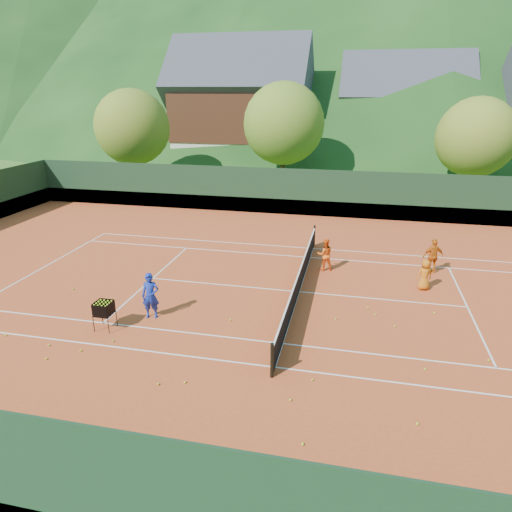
% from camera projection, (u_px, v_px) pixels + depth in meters
% --- Properties ---
extents(ground, '(400.00, 400.00, 0.00)m').
position_uv_depth(ground, '(299.00, 292.00, 18.53)').
color(ground, '#34561B').
rests_on(ground, ground).
extents(clay_court, '(40.00, 24.00, 0.02)m').
position_uv_depth(clay_court, '(299.00, 292.00, 18.52)').
color(clay_court, '#B6431D').
rests_on(clay_court, ground).
extents(coach, '(0.68, 0.52, 1.69)m').
position_uv_depth(coach, '(151.00, 296.00, 16.17)').
color(coach, navy).
rests_on(coach, clay_court).
extents(student_a, '(0.86, 0.76, 1.48)m').
position_uv_depth(student_a, '(325.00, 254.00, 20.54)').
color(student_a, '#FE6116').
rests_on(student_a, clay_court).
extents(student_b, '(1.00, 0.64, 1.58)m').
position_uv_depth(student_b, '(433.00, 256.00, 20.17)').
color(student_b, '#CB6112').
rests_on(student_b, clay_court).
extents(student_c, '(0.73, 0.59, 1.29)m').
position_uv_depth(student_c, '(425.00, 275.00, 18.52)').
color(student_c, '#CE6812').
rests_on(student_c, clay_court).
extents(tennis_ball_0, '(0.07, 0.07, 0.07)m').
position_uv_depth(tennis_ball_0, '(425.00, 369.00, 13.35)').
color(tennis_ball_0, '#ADD323').
rests_on(tennis_ball_0, clay_court).
extents(tennis_ball_1, '(0.07, 0.07, 0.07)m').
position_uv_depth(tennis_ball_1, '(375.00, 315.00, 16.57)').
color(tennis_ball_1, '#ADD323').
rests_on(tennis_ball_1, clay_court).
extents(tennis_ball_2, '(0.07, 0.07, 0.07)m').
position_uv_depth(tennis_ball_2, '(6.00, 335.00, 15.17)').
color(tennis_ball_2, '#ADD323').
rests_on(tennis_ball_2, clay_court).
extents(tennis_ball_3, '(0.07, 0.07, 0.07)m').
position_uv_depth(tennis_ball_3, '(81.00, 351.00, 14.29)').
color(tennis_ball_3, '#ADD323').
rests_on(tennis_ball_3, clay_court).
extents(tennis_ball_4, '(0.07, 0.07, 0.07)m').
position_uv_depth(tennis_ball_4, '(46.00, 359.00, 13.86)').
color(tennis_ball_4, '#ADD323').
rests_on(tennis_ball_4, clay_court).
extents(tennis_ball_5, '(0.07, 0.07, 0.07)m').
position_uv_depth(tennis_ball_5, '(368.00, 307.00, 17.11)').
color(tennis_ball_5, '#ADD323').
rests_on(tennis_ball_5, clay_court).
extents(tennis_ball_6, '(0.07, 0.07, 0.07)m').
position_uv_depth(tennis_ball_6, '(49.00, 345.00, 14.59)').
color(tennis_ball_6, '#ADD323').
rests_on(tennis_ball_6, clay_court).
extents(tennis_ball_7, '(0.07, 0.07, 0.07)m').
position_uv_depth(tennis_ball_7, '(418.00, 424.00, 11.16)').
color(tennis_ball_7, '#ADD323').
rests_on(tennis_ball_7, clay_court).
extents(tennis_ball_8, '(0.07, 0.07, 0.07)m').
position_uv_depth(tennis_ball_8, '(303.00, 444.00, 10.53)').
color(tennis_ball_8, '#ADD323').
rests_on(tennis_ball_8, clay_court).
extents(tennis_ball_9, '(0.07, 0.07, 0.07)m').
position_uv_depth(tennis_ball_9, '(158.00, 384.00, 12.67)').
color(tennis_ball_9, '#ADD323').
rests_on(tennis_ball_9, clay_court).
extents(tennis_ball_10, '(0.07, 0.07, 0.07)m').
position_uv_depth(tennis_ball_10, '(395.00, 326.00, 15.75)').
color(tennis_ball_10, '#ADD323').
rests_on(tennis_ball_10, clay_court).
extents(tennis_ball_11, '(0.07, 0.07, 0.07)m').
position_uv_depth(tennis_ball_11, '(113.00, 341.00, 14.84)').
color(tennis_ball_11, '#ADD323').
rests_on(tennis_ball_11, clay_court).
extents(tennis_ball_12, '(0.07, 0.07, 0.07)m').
position_uv_depth(tennis_ball_12, '(434.00, 313.00, 16.69)').
color(tennis_ball_12, '#ADD323').
rests_on(tennis_ball_12, clay_court).
extents(tennis_ball_14, '(0.07, 0.07, 0.07)m').
position_uv_depth(tennis_ball_14, '(312.00, 380.00, 12.86)').
color(tennis_ball_14, '#ADD323').
rests_on(tennis_ball_14, clay_court).
extents(tennis_ball_15, '(0.07, 0.07, 0.07)m').
position_uv_depth(tennis_ball_15, '(292.00, 463.00, 9.99)').
color(tennis_ball_15, '#ADD323').
rests_on(tennis_ball_15, clay_court).
extents(tennis_ball_16, '(0.07, 0.07, 0.07)m').
position_uv_depth(tennis_ball_16, '(336.00, 319.00, 16.27)').
color(tennis_ball_16, '#ADD323').
rests_on(tennis_ball_16, clay_court).
extents(tennis_ball_17, '(0.07, 0.07, 0.07)m').
position_uv_depth(tennis_ball_17, '(489.00, 360.00, 13.78)').
color(tennis_ball_17, '#ADD323').
rests_on(tennis_ball_17, clay_court).
extents(tennis_ball_19, '(0.07, 0.07, 0.07)m').
position_uv_depth(tennis_ball_19, '(290.00, 400.00, 12.03)').
color(tennis_ball_19, '#ADD323').
rests_on(tennis_ball_19, clay_court).
extents(tennis_ball_20, '(0.07, 0.07, 0.07)m').
position_uv_depth(tennis_ball_20, '(73.00, 289.00, 18.70)').
color(tennis_ball_20, '#ADD323').
rests_on(tennis_ball_20, clay_court).
extents(tennis_ball_21, '(0.07, 0.07, 0.07)m').
position_uv_depth(tennis_ball_21, '(275.00, 348.00, 14.42)').
color(tennis_ball_21, '#ADD323').
rests_on(tennis_ball_21, clay_court).
extents(tennis_ball_22, '(0.07, 0.07, 0.07)m').
position_uv_depth(tennis_ball_22, '(230.00, 320.00, 16.18)').
color(tennis_ball_22, '#ADD323').
rests_on(tennis_ball_22, clay_court).
extents(tennis_ball_23, '(0.07, 0.07, 0.07)m').
position_uv_depth(tennis_ball_23, '(185.00, 382.00, 12.75)').
color(tennis_ball_23, '#ADD323').
rests_on(tennis_ball_23, clay_court).
extents(court_lines, '(23.83, 11.03, 0.00)m').
position_uv_depth(court_lines, '(299.00, 292.00, 18.52)').
color(court_lines, silver).
rests_on(court_lines, clay_court).
extents(tennis_net, '(0.10, 12.07, 1.10)m').
position_uv_depth(tennis_net, '(299.00, 280.00, 18.35)').
color(tennis_net, black).
rests_on(tennis_net, clay_court).
extents(perimeter_fence, '(40.40, 24.24, 3.00)m').
position_uv_depth(perimeter_fence, '(300.00, 263.00, 18.09)').
color(perimeter_fence, black).
rests_on(perimeter_fence, clay_court).
extents(ball_hopper, '(0.57, 0.57, 1.00)m').
position_uv_depth(ball_hopper, '(104.00, 309.00, 15.42)').
color(ball_hopper, black).
rests_on(ball_hopper, clay_court).
extents(chalet_left, '(13.80, 9.93, 12.92)m').
position_uv_depth(chalet_left, '(241.00, 111.00, 46.11)').
color(chalet_left, beige).
rests_on(chalet_left, ground).
extents(chalet_mid, '(12.65, 8.82, 11.45)m').
position_uv_depth(chalet_mid, '(402.00, 118.00, 46.75)').
color(chalet_mid, beige).
rests_on(chalet_mid, ground).
extents(tree_a, '(6.00, 6.00, 7.88)m').
position_uv_depth(tree_a, '(132.00, 127.00, 36.60)').
color(tree_a, '#3C2718').
rests_on(tree_a, ground).
extents(tree_b, '(6.40, 6.40, 8.40)m').
position_uv_depth(tree_b, '(284.00, 124.00, 35.88)').
color(tree_b, '#3C2818').
rests_on(tree_b, ground).
extents(tree_c, '(5.60, 5.60, 7.35)m').
position_uv_depth(tree_c, '(476.00, 137.00, 32.34)').
color(tree_c, '#412A1A').
rests_on(tree_c, ground).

